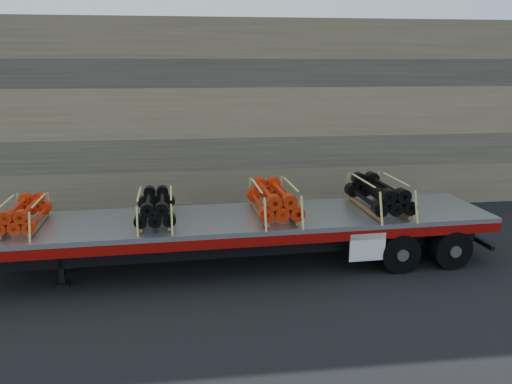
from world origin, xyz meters
TOP-DOWN VIEW (x-y plane):
  - ground at (0.00, 0.00)m, footprint 120.00×120.00m
  - rock_wall at (0.00, 6.50)m, footprint 44.00×3.00m
  - trailer at (-1.06, -0.15)m, footprint 14.14×3.28m
  - bundle_front at (-6.49, -0.37)m, footprint 1.02×1.93m
  - bundle_midfront at (-3.22, -0.24)m, footprint 1.09×2.06m
  - bundle_midrear at (-0.05, -0.11)m, footprint 1.25×2.35m
  - bundle_rear at (2.99, 0.02)m, footprint 1.28×2.42m

SIDE VIEW (x-z plane):
  - ground at x=0.00m, z-range 0.00..0.00m
  - trailer at x=-1.06m, z-range 0.00..1.40m
  - bundle_front at x=-6.49m, z-range 1.40..2.08m
  - bundle_midfront at x=-3.22m, z-range 1.40..2.12m
  - bundle_midrear at x=-0.05m, z-range 1.40..2.22m
  - bundle_rear at x=2.99m, z-range 1.40..2.24m
  - rock_wall at x=0.00m, z-range 0.00..7.00m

